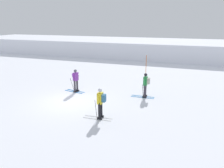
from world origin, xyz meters
TOP-DOWN VIEW (x-y plane):
  - ground_plane at (0.00, 0.00)m, footprint 120.00×120.00m
  - far_snow_ridge at (0.00, 19.71)m, footprint 80.00×7.11m
  - skier_yellow at (2.92, -1.75)m, footprint 1.62×1.00m
  - skier_green at (4.46, 2.54)m, footprint 1.61×1.00m
  - skier_purple at (-0.65, 1.99)m, footprint 1.64×0.99m
  - trail_marker_pole at (3.53, 7.11)m, footprint 0.05×0.05m

SIDE VIEW (x-z plane):
  - ground_plane at x=0.00m, z-range 0.00..0.00m
  - skier_purple at x=-0.65m, z-range 0.06..1.77m
  - skier_green at x=4.46m, z-range 0.10..1.81m
  - skier_yellow at x=2.92m, z-range 0.10..1.81m
  - trail_marker_pole at x=3.53m, z-range 0.00..2.25m
  - far_snow_ridge at x=0.00m, z-range 0.00..2.27m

